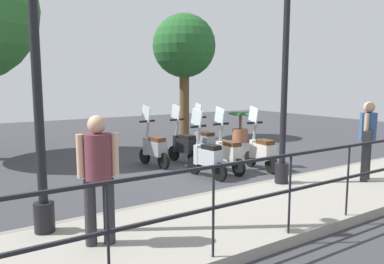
% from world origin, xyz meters
% --- Properties ---
extents(ground_plane, '(28.00, 28.00, 0.00)m').
position_xyz_m(ground_plane, '(0.00, 0.00, 0.00)').
color(ground_plane, '#38383D').
extents(promenade_walkway, '(2.20, 20.00, 0.15)m').
position_xyz_m(promenade_walkway, '(-3.15, 0.00, 0.07)').
color(promenade_walkway, gray).
rests_on(promenade_walkway, ground_plane).
extents(fence_railing, '(0.04, 16.03, 1.07)m').
position_xyz_m(fence_railing, '(-4.20, 0.00, 0.89)').
color(fence_railing, black).
rests_on(fence_railing, promenade_walkway).
extents(lamp_post_near, '(0.26, 0.90, 4.56)m').
position_xyz_m(lamp_post_near, '(-2.40, 0.09, 2.18)').
color(lamp_post_near, black).
rests_on(lamp_post_near, promenade_walkway).
extents(lamp_post_far, '(0.26, 0.90, 4.71)m').
position_xyz_m(lamp_post_far, '(-2.40, 4.53, 2.25)').
color(lamp_post_far, black).
rests_on(lamp_post_far, promenade_walkway).
extents(pedestrian_with_bag, '(0.47, 0.61, 1.59)m').
position_xyz_m(pedestrian_with_bag, '(-3.19, -1.47, 1.08)').
color(pedestrian_with_bag, '#28282D').
rests_on(pedestrian_with_bag, promenade_walkway).
extents(pedestrian_distant, '(0.40, 0.47, 1.59)m').
position_xyz_m(pedestrian_distant, '(-3.17, 4.03, 1.08)').
color(pedestrian_distant, '#28282D').
rests_on(pedestrian_distant, promenade_walkway).
extents(tree_distant, '(2.31, 2.31, 4.59)m').
position_xyz_m(tree_distant, '(4.40, -1.89, 3.38)').
color(tree_distant, brown).
rests_on(tree_distant, ground_plane).
extents(potted_palm, '(1.06, 0.66, 1.05)m').
position_xyz_m(potted_palm, '(2.72, -3.19, 0.45)').
color(potted_palm, '#9E5B3D').
rests_on(potted_palm, ground_plane).
extents(scooter_near_0, '(1.23, 0.44, 1.54)m').
position_xyz_m(scooter_near_0, '(-0.92, -0.77, 0.48)').
color(scooter_near_0, black).
rests_on(scooter_near_0, ground_plane).
extents(scooter_near_1, '(1.23, 0.44, 1.54)m').
position_xyz_m(scooter_near_1, '(-0.67, 0.06, 0.48)').
color(scooter_near_1, black).
rests_on(scooter_near_1, ground_plane).
extents(scooter_near_2, '(1.23, 0.45, 1.54)m').
position_xyz_m(scooter_near_2, '(-0.78, 0.75, 0.48)').
color(scooter_near_2, black).
rests_on(scooter_near_2, ground_plane).
extents(scooter_far_0, '(1.23, 0.44, 1.54)m').
position_xyz_m(scooter_far_0, '(0.99, -0.41, 0.48)').
color(scooter_far_0, black).
rests_on(scooter_far_0, ground_plane).
extents(scooter_far_1, '(1.23, 0.44, 1.54)m').
position_xyz_m(scooter_far_1, '(0.78, 0.38, 0.48)').
color(scooter_far_1, black).
rests_on(scooter_far_1, ground_plane).
extents(scooter_far_2, '(1.23, 0.45, 1.54)m').
position_xyz_m(scooter_far_2, '(0.86, 1.22, 0.48)').
color(scooter_far_2, black).
rests_on(scooter_far_2, ground_plane).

